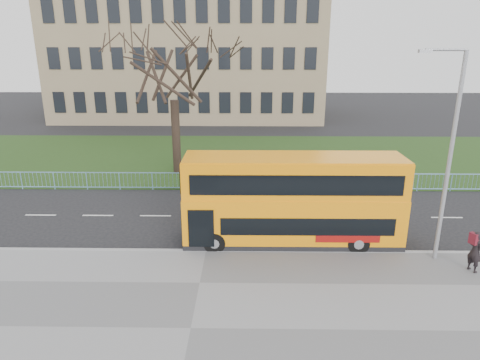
% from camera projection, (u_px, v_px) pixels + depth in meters
% --- Properties ---
extents(ground, '(120.00, 120.00, 0.00)m').
position_uv_depth(ground, '(209.00, 237.00, 19.70)').
color(ground, black).
rests_on(ground, ground).
extents(pavement, '(80.00, 10.50, 0.12)m').
position_uv_depth(pavement, '(191.00, 330.00, 13.26)').
color(pavement, slate).
rests_on(pavement, ground).
extents(kerb, '(80.00, 0.20, 0.14)m').
position_uv_depth(kerb, '(206.00, 251.00, 18.20)').
color(kerb, gray).
rests_on(kerb, ground).
extents(grass_verge, '(80.00, 15.40, 0.08)m').
position_uv_depth(grass_verge, '(225.00, 157.00, 33.30)').
color(grass_verge, '#233B15').
rests_on(grass_verge, ground).
extents(guard_railing, '(40.00, 0.12, 1.10)m').
position_uv_depth(guard_railing, '(218.00, 181.00, 25.81)').
color(guard_railing, '#7CB2DD').
rests_on(guard_railing, ground).
extents(bare_tree, '(8.19, 8.19, 11.69)m').
position_uv_depth(bare_tree, '(174.00, 85.00, 27.44)').
color(bare_tree, black).
rests_on(bare_tree, grass_verge).
extents(civic_building, '(30.00, 15.00, 14.00)m').
position_uv_depth(civic_building, '(191.00, 56.00, 50.94)').
color(civic_building, '#877255').
rests_on(civic_building, ground).
extents(yellow_bus, '(9.40, 2.30, 3.93)m').
position_uv_depth(yellow_bus, '(293.00, 199.00, 18.51)').
color(yellow_bus, orange).
rests_on(yellow_bus, ground).
extents(pedestrian, '(0.61, 0.71, 1.65)m').
position_uv_depth(pedestrian, '(475.00, 251.00, 16.32)').
color(pedestrian, black).
rests_on(pedestrian, pavement).
extents(street_lamp, '(1.75, 0.22, 8.24)m').
position_uv_depth(street_lamp, '(448.00, 151.00, 16.19)').
color(street_lamp, '#9A9CA2').
rests_on(street_lamp, pavement).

